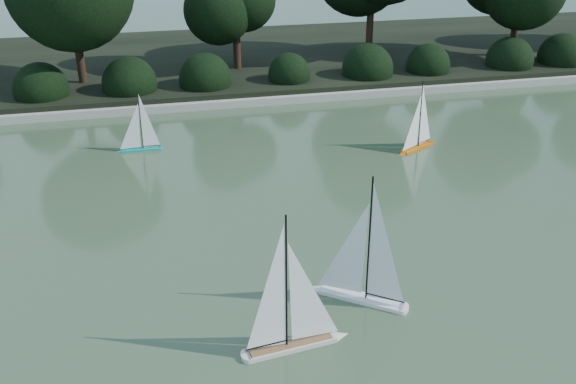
% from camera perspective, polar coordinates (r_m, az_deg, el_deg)
% --- Properties ---
extents(ground, '(80.00, 80.00, 0.00)m').
position_cam_1_polar(ground, '(7.46, 2.42, -13.51)').
color(ground, '#2F462A').
rests_on(ground, ground).
extents(pond_coping, '(40.00, 0.35, 0.18)m').
position_cam_1_polar(pond_coping, '(15.37, -6.73, 7.77)').
color(pond_coping, gray).
rests_on(pond_coping, ground).
extents(far_bank, '(40.00, 8.00, 0.30)m').
position_cam_1_polar(far_bank, '(19.19, -8.29, 11.41)').
color(far_bank, black).
rests_on(far_bank, ground).
extents(shrub_hedge, '(29.10, 1.10, 1.10)m').
position_cam_1_polar(shrub_hedge, '(16.13, -7.21, 9.92)').
color(shrub_hedge, black).
rests_on(shrub_hedge, ground).
extents(sailboat_white_a, '(1.15, 0.95, 1.82)m').
position_cam_1_polar(sailboat_white_a, '(8.09, 5.97, -7.69)').
color(sailboat_white_a, white).
rests_on(sailboat_white_a, ground).
extents(sailboat_white_b, '(1.31, 0.37, 1.79)m').
position_cam_1_polar(sailboat_white_b, '(7.29, 1.01, -11.80)').
color(sailboat_white_b, beige).
rests_on(sailboat_white_b, ground).
extents(sailboat_orange, '(0.99, 0.64, 1.45)m').
position_cam_1_polar(sailboat_orange, '(12.92, 11.26, 4.68)').
color(sailboat_orange, '#D05E04').
rests_on(sailboat_orange, ground).
extents(sailboat_teal, '(0.93, 0.18, 1.27)m').
position_cam_1_polar(sailboat_teal, '(12.97, -13.28, 4.42)').
color(sailboat_teal, '#0F9585').
rests_on(sailboat_teal, ground).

